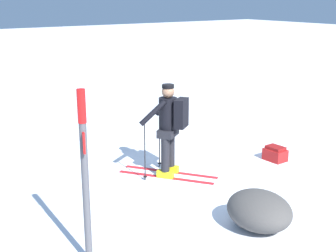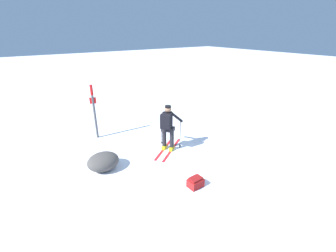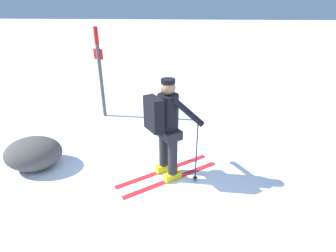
% 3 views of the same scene
% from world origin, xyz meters
% --- Properties ---
extents(ground_plane, '(80.00, 80.00, 0.00)m').
position_xyz_m(ground_plane, '(0.00, 0.00, 0.00)').
color(ground_plane, white).
extents(skier, '(1.68, 1.35, 1.67)m').
position_xyz_m(skier, '(0.18, 0.71, 0.96)').
color(skier, red).
rests_on(skier, ground_plane).
extents(trail_marker, '(0.23, 0.10, 2.16)m').
position_xyz_m(trail_marker, '(-1.59, 3.16, 1.27)').
color(trail_marker, '#4C4C51').
rests_on(trail_marker, ground_plane).
extents(rock_boulder, '(0.98, 0.83, 0.54)m').
position_xyz_m(rock_boulder, '(-2.16, 0.83, 0.27)').
color(rock_boulder, '#474442').
rests_on(rock_boulder, ground_plane).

